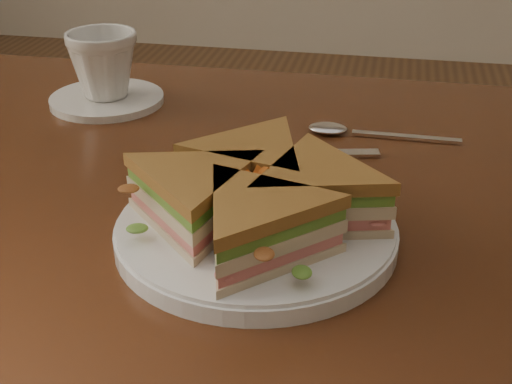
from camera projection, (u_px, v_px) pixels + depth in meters
table at (319, 282)px, 0.76m from camera, size 1.20×0.80×0.75m
plate at (256, 233)px, 0.65m from camera, size 0.26×0.26×0.02m
sandwich_wedges at (256, 197)px, 0.63m from camera, size 0.28×0.28×0.06m
crisps_mound at (256, 201)px, 0.63m from camera, size 0.09×0.09×0.05m
spoon at (346, 131)px, 0.87m from camera, size 0.18×0.03×0.01m
knife at (279, 155)px, 0.81m from camera, size 0.21×0.06×0.00m
saucer at (107, 99)px, 0.97m from camera, size 0.15×0.15×0.01m
coffee_cup at (103, 65)px, 0.94m from camera, size 0.11×0.11×0.09m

